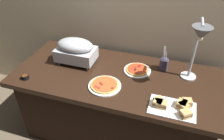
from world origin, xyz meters
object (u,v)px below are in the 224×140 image
(chafing_dish, at_px, (76,50))
(utensil_holder, at_px, (164,64))
(pizza_plate_front, at_px, (137,70))
(heat_lamp, at_px, (199,39))
(pizza_plate_center, at_px, (105,85))
(sauce_cup_near, at_px, (25,77))
(sandwich_platter, at_px, (173,106))

(chafing_dish, height_order, utensil_holder, chafing_dish)
(pizza_plate_front, bearing_deg, heat_lamp, -9.60)
(pizza_plate_center, bearing_deg, sauce_cup_near, -170.72)
(chafing_dish, distance_m, pizza_plate_front, 0.62)
(pizza_plate_front, distance_m, utensil_holder, 0.26)
(sandwich_platter, bearing_deg, utensil_holder, 105.24)
(sandwich_platter, height_order, sauce_cup_near, sandwich_platter)
(pizza_plate_front, bearing_deg, chafing_dish, -176.26)
(chafing_dish, bearing_deg, heat_lamp, -2.05)
(pizza_plate_front, xyz_separation_m, utensil_holder, (0.23, 0.11, 0.05))
(sandwich_platter, bearing_deg, pizza_plate_center, 171.25)
(sandwich_platter, bearing_deg, chafing_dish, 159.72)
(heat_lamp, bearing_deg, sandwich_platter, -106.20)
(sandwich_platter, relative_size, utensil_holder, 1.51)
(chafing_dish, relative_size, sauce_cup_near, 5.78)
(chafing_dish, relative_size, pizza_plate_center, 1.34)
(pizza_plate_front, relative_size, utensil_holder, 1.10)
(heat_lamp, height_order, utensil_holder, heat_lamp)
(chafing_dish, relative_size, pizza_plate_front, 1.49)
(chafing_dish, bearing_deg, sandwich_platter, -20.28)
(pizza_plate_front, relative_size, sauce_cup_near, 3.89)
(heat_lamp, xyz_separation_m, pizza_plate_center, (-0.68, -0.23, -0.43))
(chafing_dish, relative_size, utensil_holder, 1.63)
(pizza_plate_front, height_order, pizza_plate_center, same)
(chafing_dish, height_order, pizza_plate_front, chafing_dish)
(heat_lamp, height_order, sandwich_platter, heat_lamp)
(pizza_plate_center, relative_size, utensil_holder, 1.22)
(heat_lamp, distance_m, sandwich_platter, 0.54)
(sauce_cup_near, bearing_deg, heat_lamp, 14.06)
(pizza_plate_center, bearing_deg, pizza_plate_front, 54.97)
(sauce_cup_near, bearing_deg, chafing_dish, 49.93)
(utensil_holder, bearing_deg, pizza_plate_center, -136.95)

